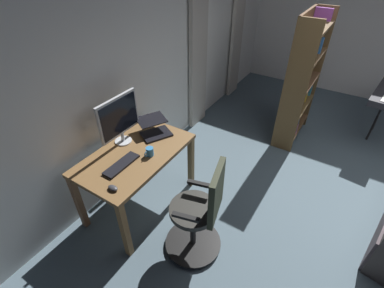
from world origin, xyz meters
The scene contains 12 objects.
ground_plane centered at (0.00, 0.00, 0.00)m, with size 8.01×8.01×0.00m, color #4A5C67.
back_room_partition centered at (0.00, -2.77, 1.38)m, with size 6.16×0.10×2.75m, color silver.
curtain_left_panel centered at (-1.89, -2.66, 1.19)m, with size 0.38×0.06×2.37m, color #B8B0A4.
curtain_right_panel centered at (-0.55, -2.66, 1.19)m, with size 0.41×0.06×2.37m, color #B8B0A4.
desk centered at (1.34, -2.27, 0.65)m, with size 1.21×0.71×0.76m.
office_chair centered at (1.48, -1.40, 0.50)m, with size 0.56×0.56×1.07m.
computer_monitor centered at (1.26, -2.50, 1.05)m, with size 0.52×0.18×0.52m.
computer_keyboard centered at (1.56, -2.24, 0.77)m, with size 0.39×0.12×0.02m, color black.
laptop centered at (0.96, -2.31, 0.81)m, with size 0.43×0.45×0.15m.
computer_mouse centered at (1.83, -2.08, 0.78)m, with size 0.06×0.10×0.04m, color #333338.
mug_tea centered at (1.30, -2.11, 0.80)m, with size 0.12×0.08×0.09m.
bookshelf centered at (-1.00, -1.27, 0.90)m, with size 0.89×0.30×1.81m.
Camera 1 is at (2.88, -0.61, 2.51)m, focal length 25.68 mm.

